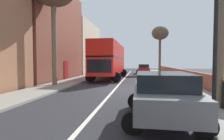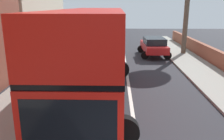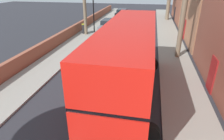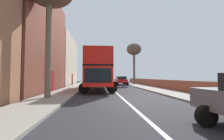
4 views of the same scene
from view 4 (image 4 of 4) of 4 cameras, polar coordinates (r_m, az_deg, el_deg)
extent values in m
plane|color=#28282D|center=(10.04, 4.65, -11.37)|extent=(84.00, 84.00, 0.00)
cube|color=silver|center=(10.04, 4.65, -11.35)|extent=(0.16, 54.00, 0.01)
cube|color=gray|center=(10.37, -23.59, -10.54)|extent=(2.60, 60.00, 0.12)
cube|color=gray|center=(11.90, 28.91, -9.39)|extent=(2.60, 60.00, 0.12)
cube|color=brown|center=(17.56, -28.43, 9.89)|extent=(4.00, 11.52, 10.48)
cube|color=maroon|center=(16.47, -22.22, -4.10)|extent=(0.08, 1.10, 2.10)
cube|color=beige|center=(28.73, -19.08, 3.29)|extent=(4.00, 11.52, 8.85)
cube|color=maroon|center=(28.17, -15.16, -3.52)|extent=(0.08, 1.10, 2.10)
cube|color=brown|center=(12.78, 34.64, -6.40)|extent=(0.36, 54.00, 1.17)
cube|color=red|center=(17.17, -5.35, -2.55)|extent=(2.55, 10.61, 1.70)
cube|color=black|center=(17.20, -5.33, 0.55)|extent=(2.58, 10.50, 0.16)
cube|color=red|center=(17.27, -5.32, 3.30)|extent=(2.55, 10.61, 1.50)
cube|color=black|center=(11.90, -5.42, -2.10)|extent=(2.20, 0.07, 1.19)
cylinder|color=black|center=(13.66, 0.00, -6.94)|extent=(1.00, 0.30, 1.00)
cylinder|color=black|center=(13.67, -10.82, -6.89)|extent=(1.00, 0.30, 1.00)
cylinder|color=black|center=(20.84, -1.79, -5.46)|extent=(1.00, 0.30, 1.00)
cylinder|color=black|center=(20.84, -8.87, -5.43)|extent=(1.00, 0.30, 1.00)
cube|color=#AD1919|center=(27.59, 3.38, -4.21)|extent=(1.86, 4.56, 0.58)
cube|color=black|center=(27.36, 3.46, -3.06)|extent=(1.68, 2.52, 0.53)
cylinder|color=black|center=(28.85, 1.11, -5.04)|extent=(0.64, 0.23, 0.64)
cylinder|color=black|center=(29.15, 4.69, -5.01)|extent=(0.64, 0.23, 0.64)
cylinder|color=black|center=(26.07, 1.93, -5.29)|extent=(0.64, 0.23, 0.64)
cylinder|color=black|center=(26.40, 5.87, -5.25)|extent=(0.64, 0.23, 0.64)
cylinder|color=black|center=(5.53, 32.77, -14.80)|extent=(0.64, 0.22, 0.64)
cylinder|color=brown|center=(11.16, -23.50, 8.33)|extent=(0.40, 0.40, 6.98)
cylinder|color=brown|center=(28.80, 8.59, 0.78)|extent=(0.41, 0.41, 6.23)
ellipsoid|color=brown|center=(29.25, 8.54, 7.99)|extent=(2.83, 2.83, 2.29)
camera|label=1|loc=(4.76, 127.49, 7.24)|focal=28.31mm
camera|label=2|loc=(7.66, 3.24, 17.99)|focal=37.92mm
camera|label=3|loc=(27.29, -7.54, 6.89)|focal=31.11mm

